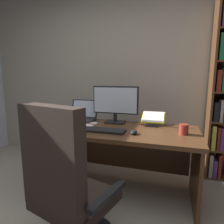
# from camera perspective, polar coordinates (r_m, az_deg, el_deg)

# --- Properties ---
(wall_back) EXTENTS (5.28, 0.12, 2.61)m
(wall_back) POSITION_cam_1_polar(r_m,az_deg,el_deg) (2.99, 5.43, 10.77)
(wall_back) COLOR #A89E8E
(wall_back) RESTS_ON ground
(desk) EXTENTS (1.70, 0.76, 0.73)m
(desk) POSITION_cam_1_polar(r_m,az_deg,el_deg) (2.22, 1.46, -9.15)
(desk) COLOR #4C2D19
(desk) RESTS_ON ground
(office_chair) EXTENTS (0.69, 0.60, 1.10)m
(office_chair) POSITION_cam_1_polar(r_m,az_deg,el_deg) (1.50, -12.95, -22.35)
(office_chair) COLOR black
(office_chair) RESTS_ON ground
(monitor) EXTENTS (0.54, 0.16, 0.43)m
(monitor) POSITION_cam_1_polar(r_m,az_deg,el_deg) (2.31, 0.97, 2.27)
(monitor) COLOR black
(monitor) RESTS_ON desk
(laptop) EXTENTS (0.35, 0.31, 0.25)m
(laptop) POSITION_cam_1_polar(r_m,az_deg,el_deg) (2.50, -8.87, -1.20)
(laptop) COLOR black
(laptop) RESTS_ON desk
(keyboard) EXTENTS (0.42, 0.15, 0.02)m
(keyboard) POSITION_cam_1_polar(r_m,az_deg,el_deg) (1.97, -2.34, -5.34)
(keyboard) COLOR black
(keyboard) RESTS_ON desk
(computer_mouse) EXTENTS (0.06, 0.10, 0.04)m
(computer_mouse) POSITION_cam_1_polar(r_m,az_deg,el_deg) (1.89, 6.29, -5.79)
(computer_mouse) COLOR black
(computer_mouse) RESTS_ON desk
(reading_stand_with_book) EXTENTS (0.26, 0.29, 0.13)m
(reading_stand_with_book) POSITION_cam_1_polar(r_m,az_deg,el_deg) (2.32, 11.76, -1.87)
(reading_stand_with_book) COLOR black
(reading_stand_with_book) RESTS_ON desk
(open_binder) EXTENTS (0.47, 0.37, 0.02)m
(open_binder) POSITION_cam_1_polar(r_m,az_deg,el_deg) (2.12, -14.37, -4.58)
(open_binder) COLOR #2D84C6
(open_binder) RESTS_ON desk
(notepad) EXTENTS (0.15, 0.21, 0.01)m
(notepad) POSITION_cam_1_polar(r_m,az_deg,el_deg) (2.26, -6.78, -3.56)
(notepad) COLOR silver
(notepad) RESTS_ON desk
(pen) EXTENTS (0.14, 0.03, 0.01)m
(pen) POSITION_cam_1_polar(r_m,az_deg,el_deg) (2.25, -6.32, -3.37)
(pen) COLOR maroon
(pen) RESTS_ON notepad
(coffee_mug) EXTENTS (0.09, 0.09, 0.10)m
(coffee_mug) POSITION_cam_1_polar(r_m,az_deg,el_deg) (1.99, 19.95, -4.72)
(coffee_mug) COLOR maroon
(coffee_mug) RESTS_ON desk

